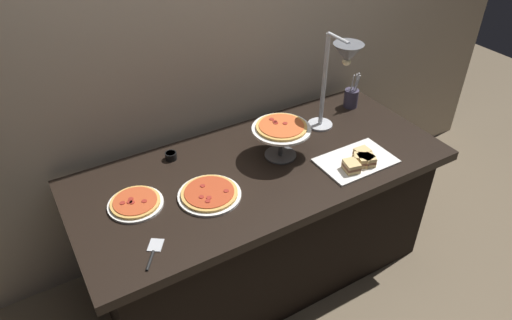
# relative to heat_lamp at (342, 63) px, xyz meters

# --- Properties ---
(ground_plane) EXTENTS (8.00, 8.00, 0.00)m
(ground_plane) POSITION_rel_heat_lamp_xyz_m (-0.48, -0.04, -1.19)
(ground_plane) COLOR brown
(back_wall) EXTENTS (4.40, 0.04, 2.40)m
(back_wall) POSITION_rel_heat_lamp_xyz_m (-0.48, 0.46, 0.01)
(back_wall) COLOR tan
(back_wall) RESTS_ON ground_plane
(buffet_table) EXTENTS (1.90, 0.84, 0.76)m
(buffet_table) POSITION_rel_heat_lamp_xyz_m (-0.48, -0.04, -0.80)
(buffet_table) COLOR black
(buffet_table) RESTS_ON ground_plane
(heat_lamp) EXTENTS (0.15, 0.30, 0.55)m
(heat_lamp) POSITION_rel_heat_lamp_xyz_m (0.00, 0.00, 0.00)
(heat_lamp) COLOR #B7BABF
(heat_lamp) RESTS_ON buffet_table
(pizza_plate_front) EXTENTS (0.29, 0.29, 0.03)m
(pizza_plate_front) POSITION_rel_heat_lamp_xyz_m (-0.81, -0.11, -0.42)
(pizza_plate_front) COLOR white
(pizza_plate_front) RESTS_ON buffet_table
(pizza_plate_center) EXTENTS (0.25, 0.25, 0.03)m
(pizza_plate_center) POSITION_rel_heat_lamp_xyz_m (-1.13, 0.00, -0.42)
(pizza_plate_center) COLOR white
(pizza_plate_center) RESTS_ON buffet_table
(pizza_plate_raised_stand) EXTENTS (0.30, 0.30, 0.19)m
(pizza_plate_raised_stand) POSITION_rel_heat_lamp_xyz_m (-0.35, -0.01, -0.28)
(pizza_plate_raised_stand) COLOR #595B60
(pizza_plate_raised_stand) RESTS_ON buffet_table
(sandwich_platter) EXTENTS (0.38, 0.25, 0.06)m
(sandwich_platter) POSITION_rel_heat_lamp_xyz_m (-0.06, -0.27, -0.41)
(sandwich_platter) COLOR white
(sandwich_platter) RESTS_ON buffet_table
(sauce_cup_near) EXTENTS (0.06, 0.06, 0.04)m
(sauce_cup_near) POSITION_rel_heat_lamp_xyz_m (-0.85, 0.25, -0.41)
(sauce_cup_near) COLOR black
(sauce_cup_near) RESTS_ON buffet_table
(utensil_holder) EXTENTS (0.08, 0.08, 0.22)m
(utensil_holder) POSITION_rel_heat_lamp_xyz_m (0.29, 0.21, -0.37)
(utensil_holder) COLOR #383347
(utensil_holder) RESTS_ON buffet_table
(serving_spatula) EXTENTS (0.13, 0.16, 0.01)m
(serving_spatula) POSITION_rel_heat_lamp_xyz_m (-1.16, -0.31, -0.43)
(serving_spatula) COLOR #B7BABF
(serving_spatula) RESTS_ON buffet_table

